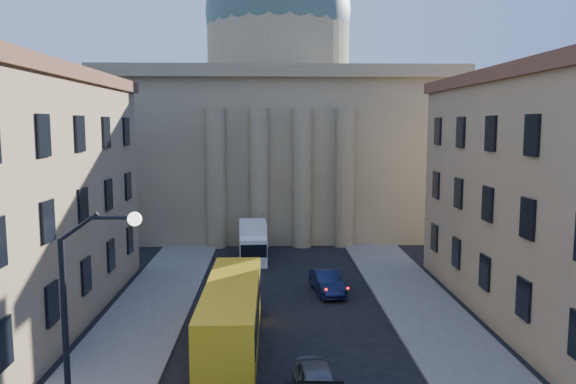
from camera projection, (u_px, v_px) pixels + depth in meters
name	position (u px, v px, depth m)	size (l,w,h in m)	color
sidewalk_left	(122.00, 353.00, 28.22)	(5.00, 60.00, 0.15)	#5D5955
sidewalk_right	(456.00, 349.00, 28.76)	(5.00, 60.00, 0.15)	#5D5955
church	(278.00, 121.00, 64.25)	(68.02, 28.76, 36.60)	olive
street_lamp	(82.00, 323.00, 17.72)	(2.62, 0.44, 8.83)	black
car_right_distant	(327.00, 282.00, 38.38)	(1.65, 4.72, 1.56)	black
city_bus	(232.00, 314.00, 28.98)	(2.80, 11.84, 3.33)	gold
box_truck	(253.00, 243.00, 47.64)	(2.53, 5.85, 3.16)	silver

